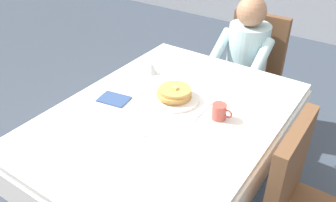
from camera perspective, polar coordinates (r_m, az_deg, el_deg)
The scene contains 11 objects.
dining_table_main at distance 1.95m, azimuth -0.21°, elevation -4.18°, with size 1.12×1.52×0.74m.
chair_diner at distance 2.90m, azimuth 13.20°, elevation 5.46°, with size 0.44×0.45×0.93m.
diner_person at distance 2.71m, azimuth 12.26°, elevation 6.85°, with size 0.40×0.43×1.12m.
plate_breakfast at distance 2.00m, azimuth 1.10°, elevation 0.40°, with size 0.28×0.28×0.02m, color white.
breakfast_stack at distance 1.99m, azimuth 1.03°, elevation 1.31°, with size 0.19×0.20×0.07m.
cup_coffee at distance 1.85m, azimuth 8.29°, elevation -1.70°, with size 0.11×0.08×0.08m.
syrup_pitcher at distance 2.27m, azimuth -2.70°, elevation 5.33°, with size 0.08×0.08×0.07m.
fork_left_of_plate at distance 2.09m, azimuth -3.55°, elevation 1.61°, with size 0.18×0.01×0.01m, color silver.
knife_right_of_plate at distance 1.91m, azimuth 5.52°, elevation -1.74°, with size 0.20×0.01×0.01m, color silver.
spoon_near_edge at distance 1.78m, azimuth -5.33°, elevation -4.68°, with size 0.15×0.01×0.01m, color silver.
napkin_folded at distance 2.03m, azimuth -8.69°, elevation 0.30°, with size 0.17×0.12×0.01m, color #334C7F.
Camera 1 is at (0.89, -1.28, 1.82)m, focal length 37.88 mm.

